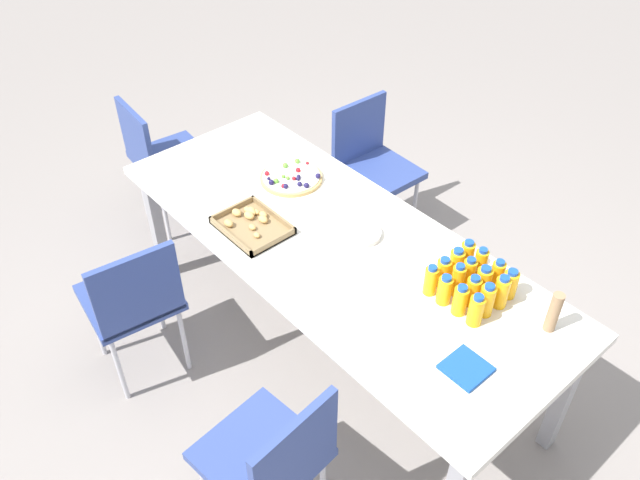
{
  "coord_description": "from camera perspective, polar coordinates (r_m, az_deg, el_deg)",
  "views": [
    {
      "loc": [
        -1.59,
        1.47,
        2.57
      ],
      "look_at": [
        0.02,
        0.07,
        0.75
      ],
      "focal_mm": 36.38,
      "sensor_mm": 36.0,
      "label": 1
    }
  ],
  "objects": [
    {
      "name": "ground_plane",
      "position": [
        3.37,
        1.06,
        -9.37
      ],
      "size": [
        12.0,
        12.0,
        0.0
      ],
      "primitive_type": "plane",
      "color": "gray"
    },
    {
      "name": "party_table",
      "position": [
        2.89,
        1.22,
        -0.82
      ],
      "size": [
        2.23,
        0.86,
        0.73
      ],
      "color": "silver",
      "rests_on": "ground_plane"
    },
    {
      "name": "chair_far_left",
      "position": [
        2.42,
        -4.14,
        -18.58
      ],
      "size": [
        0.44,
        0.44,
        0.83
      ],
      "rotation": [
        0.0,
        0.0,
        -1.47
      ],
      "color": "#33478C",
      "rests_on": "ground_plane"
    },
    {
      "name": "chair_far_right",
      "position": [
        3.02,
        -16.09,
        -4.96
      ],
      "size": [
        0.45,
        0.45,
        0.83
      ],
      "rotation": [
        0.0,
        0.0,
        -1.7
      ],
      "color": "#33478C",
      "rests_on": "ground_plane"
    },
    {
      "name": "chair_near_right",
      "position": [
        3.77,
        4.52,
        7.02
      ],
      "size": [
        0.41,
        0.41,
        0.83
      ],
      "rotation": [
        0.0,
        0.0,
        1.54
      ],
      "color": "#33478C",
      "rests_on": "ground_plane"
    },
    {
      "name": "chair_end",
      "position": [
        3.93,
        -13.94,
        7.36
      ],
      "size": [
        0.43,
        0.43,
        0.83
      ],
      "rotation": [
        0.0,
        0.0,
        3.05
      ],
      "color": "#33478C",
      "rests_on": "ground_plane"
    },
    {
      "name": "juice_bottle_0",
      "position": [
        2.66,
        16.36,
        -3.73
      ],
      "size": [
        0.06,
        0.06,
        0.13
      ],
      "color": "#FAAD14",
      "rests_on": "party_table"
    },
    {
      "name": "juice_bottle_1",
      "position": [
        2.68,
        15.35,
        -2.92
      ],
      "size": [
        0.05,
        0.05,
        0.13
      ],
      "color": "#FAAB14",
      "rests_on": "party_table"
    },
    {
      "name": "juice_bottle_2",
      "position": [
        2.71,
        13.95,
        -2.0
      ],
      "size": [
        0.05,
        0.05,
        0.14
      ],
      "color": "#F9AE14",
      "rests_on": "party_table"
    },
    {
      "name": "juice_bottle_3",
      "position": [
        2.73,
        12.79,
        -1.33
      ],
      "size": [
        0.06,
        0.06,
        0.14
      ],
      "color": "#F9AF14",
      "rests_on": "party_table"
    },
    {
      "name": "juice_bottle_4",
      "position": [
        2.6,
        15.66,
        -4.43
      ],
      "size": [
        0.06,
        0.06,
        0.15
      ],
      "color": "#F9AE14",
      "rests_on": "party_table"
    },
    {
      "name": "juice_bottle_5",
      "position": [
        2.63,
        14.16,
        -3.61
      ],
      "size": [
        0.06,
        0.06,
        0.15
      ],
      "color": "#F9AB14",
      "rests_on": "party_table"
    },
    {
      "name": "juice_bottle_6",
      "position": [
        2.67,
        12.98,
        -2.76
      ],
      "size": [
        0.05,
        0.05,
        0.13
      ],
      "color": "#F9AD14",
      "rests_on": "party_table"
    },
    {
      "name": "juice_bottle_7",
      "position": [
        2.69,
        11.9,
        -2.01
      ],
      "size": [
        0.06,
        0.06,
        0.14
      ],
      "color": "#FAAD14",
      "rests_on": "party_table"
    },
    {
      "name": "juice_bottle_8",
      "position": [
        2.55,
        14.45,
        -5.16
      ],
      "size": [
        0.06,
        0.06,
        0.15
      ],
      "color": "#F9AD14",
      "rests_on": "party_table"
    },
    {
      "name": "juice_bottle_9",
      "position": [
        2.58,
        13.29,
        -4.4
      ],
      "size": [
        0.06,
        0.06,
        0.14
      ],
      "color": "#FAAE14",
      "rests_on": "party_table"
    },
    {
      "name": "juice_bottle_10",
      "position": [
        2.61,
        12.03,
        -3.46
      ],
      "size": [
        0.05,
        0.05,
        0.15
      ],
      "color": "#F9AC14",
      "rests_on": "party_table"
    },
    {
      "name": "juice_bottle_11",
      "position": [
        2.64,
        10.78,
        -2.8
      ],
      "size": [
        0.06,
        0.06,
        0.14
      ],
      "color": "#FAAC14",
      "rests_on": "party_table"
    },
    {
      "name": "juice_bottle_12",
      "position": [
        2.51,
        13.55,
        -6.03
      ],
      "size": [
        0.06,
        0.06,
        0.14
      ],
      "color": "#F8AE14",
      "rests_on": "party_table"
    },
    {
      "name": "juice_bottle_13",
      "position": [
        2.54,
        12.23,
        -5.21
      ],
      "size": [
        0.06,
        0.06,
        0.14
      ],
      "color": "#F9AD14",
      "rests_on": "party_table"
    },
    {
      "name": "juice_bottle_14",
      "position": [
        2.57,
        10.9,
        -4.34
      ],
      "size": [
        0.06,
        0.06,
        0.14
      ],
      "color": "#FAAC14",
      "rests_on": "party_table"
    },
    {
      "name": "juice_bottle_15",
      "position": [
        2.6,
        9.72,
        -3.53
      ],
      "size": [
        0.05,
        0.05,
        0.14
      ],
      "color": "#FAAD14",
      "rests_on": "party_table"
    },
    {
      "name": "fruit_pizza",
      "position": [
        3.2,
        -2.55,
        5.53
      ],
      "size": [
        0.31,
        0.31,
        0.05
      ],
      "color": "tan",
      "rests_on": "party_table"
    },
    {
      "name": "snack_tray",
      "position": [
        2.92,
        -6.05,
        1.43
      ],
      "size": [
        0.32,
        0.25,
        0.04
      ],
      "color": "olive",
      "rests_on": "party_table"
    },
    {
      "name": "plate_stack",
      "position": [
        2.86,
        3.55,
        0.6
      ],
      "size": [
        0.19,
        0.19,
        0.02
      ],
      "color": "silver",
      "rests_on": "party_table"
    },
    {
      "name": "napkin_stack",
      "position": [
        2.4,
        12.73,
        -10.92
      ],
      "size": [
        0.15,
        0.15,
        0.02
      ],
      "primitive_type": "cube",
      "color": "#194CA5",
      "rests_on": "party_table"
    },
    {
      "name": "cardboard_tube",
      "position": [
        2.56,
        19.88,
        -6.0
      ],
      "size": [
        0.04,
        0.04,
        0.18
      ],
      "primitive_type": "cylinder",
      "color": "#9E7A56",
      "rests_on": "party_table"
    }
  ]
}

